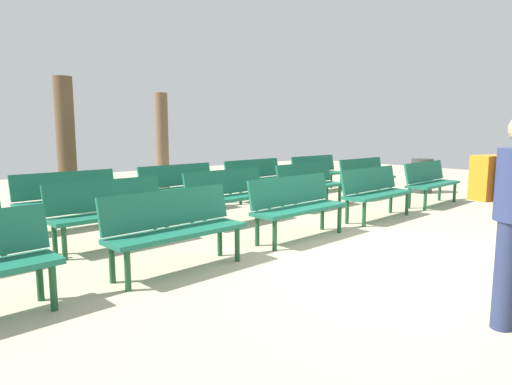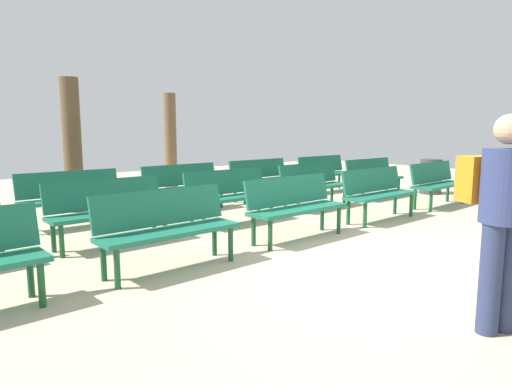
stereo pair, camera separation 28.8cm
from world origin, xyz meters
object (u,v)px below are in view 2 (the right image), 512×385
Objects in this scene: bench_r0_c4 at (437,181)px; tree_0 at (72,146)px; bench_r2_c2 at (184,184)px; visitor_with_backpack at (500,211)px; bench_r0_c2 at (295,203)px; tree_1 at (170,142)px; bench_r1_c2 at (230,193)px; bench_r1_c1 at (109,207)px; bench_r1_c3 at (313,183)px; bench_r2_c1 at (72,195)px; bench_r2_c3 at (262,177)px; trash_bin at (431,176)px; bench_r0_c1 at (167,224)px; bench_r1_c4 at (373,176)px; bench_r0_c3 at (378,191)px; bench_r2_c4 at (324,171)px.

tree_0 is at bearing 142.27° from bench_r0_c4.
visitor_with_backpack is (-0.71, -5.96, 0.43)m from bench_r2_c2.
tree_1 is at bearing 75.53° from bench_r0_c2.
bench_r1_c1 is at bearing -179.61° from bench_r1_c2.
bench_r0_c4 and bench_r1_c3 have the same top height.
bench_r2_c1 is 0.99× the size of bench_r2_c3.
bench_r2_c3 is at bearing 153.89° from trash_bin.
tree_1 is at bearing 133.21° from trash_bin.
tree_1 is 1.48× the size of visitor_with_backpack.
bench_r2_c1 and bench_r2_c3 have the same top height.
bench_r2_c3 is (2.02, 0.13, 0.00)m from bench_r2_c2.
bench_r2_c1 is at bearing 179.30° from bench_r2_c3.
tree_1 is at bearing 96.09° from bench_r1_c3.
bench_r2_c3 is at bearing 35.62° from bench_r0_c1.
bench_r1_c3 is at bearing -179.67° from bench_r1_c4.
bench_r0_c3 is 1.00× the size of bench_r1_c2.
bench_r2_c1 is (-4.17, 1.27, 0.00)m from bench_r1_c3.
bench_r1_c4 is 0.66× the size of tree_1.
bench_r2_c3 is 6.68m from visitor_with_backpack.
bench_r1_c2 is 0.66× the size of tree_1.
bench_r0_c3 is at bearing -35.39° from bench_r1_c2.
bench_r2_c2 is (1.93, 3.01, 0.00)m from bench_r0_c1.
bench_r2_c2 is 0.66× the size of tree_0.
bench_r2_c4 is (6.13, 0.24, 0.00)m from bench_r2_c1.
bench_r0_c3 is 1.00× the size of bench_r1_c3.
bench_r1_c3 is at bearing 35.17° from bench_r0_c2.
bench_r2_c3 is (4.08, 0.20, 0.00)m from bench_r2_c1.
bench_r1_c1 is 1.00× the size of bench_r1_c2.
tree_0 is (0.30, 4.25, 0.73)m from bench_r0_c1.
bench_r1_c2 is (-0.09, 1.43, 0.00)m from bench_r0_c2.
bench_r1_c3 is at bearing -34.59° from tree_0.
visitor_with_backpack is at bearing -130.60° from bench_r2_c4.
tree_0 is at bearing 154.18° from bench_r1_c4.
bench_r0_c3 is 2.51m from bench_r1_c2.
bench_r0_c4 is 1.01× the size of bench_r1_c1.
bench_r2_c1 is at bearing 124.91° from bench_r0_c2.
bench_r0_c2 and bench_r1_c1 have the same top height.
visitor_with_backpack reaches higher than trash_bin.
bench_r1_c1 is at bearing 179.07° from trash_bin.
bench_r2_c1 is (-6.29, 2.65, 0.00)m from bench_r0_c4.
bench_r1_c3 is 1.01× the size of bench_r1_c4.
visitor_with_backpack is (-0.83, -3.07, 0.43)m from bench_r0_c2.
bench_r1_c2 is at bearing 35.50° from bench_r0_c1.
bench_r2_c4 is 0.98× the size of visitor_with_backpack.
bench_r0_c4 is 0.67× the size of tree_1.
bench_r1_c2 is 4.35m from bench_r2_c4.
bench_r0_c1 and bench_r0_c4 have the same top height.
bench_r1_c3 is 2.02m from bench_r1_c4.
bench_r2_c2 is at bearing 179.66° from bench_r2_c4.
tree_0 is at bearing 118.91° from bench_r1_c2.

